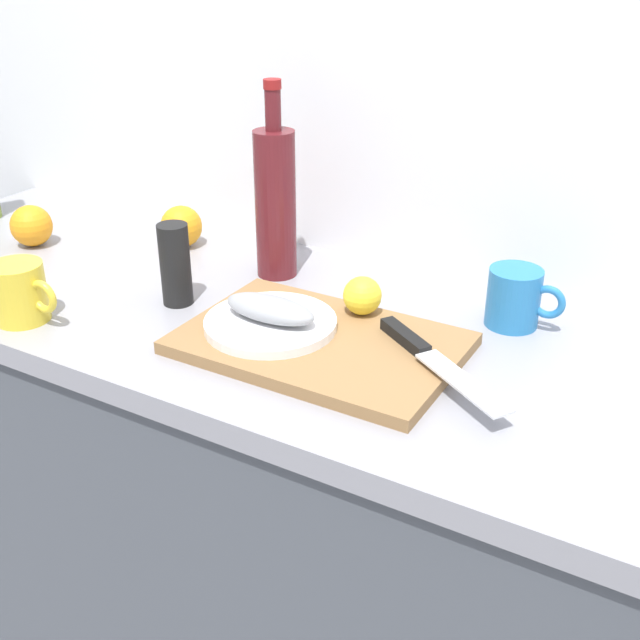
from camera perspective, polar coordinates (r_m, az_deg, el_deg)
The scene contains 13 objects.
back_wall at distance 1.43m, azimuth 6.99°, elevation 17.43°, with size 3.20×0.05×2.50m, color white.
kitchen_counter at distance 1.52m, azimuth 0.13°, elevation -15.76°, with size 2.00×0.60×0.90m.
cutting_board at distance 1.19m, azimuth 0.00°, elevation -1.72°, with size 0.42×0.28×0.02m, color olive.
white_plate at distance 1.21m, azimuth -3.66°, elevation -0.26°, with size 0.21×0.21×0.01m, color white.
fish_fillet at distance 1.20m, azimuth -3.69°, elevation 0.82°, with size 0.16×0.07×0.04m, color gray.
chef_knife at distance 1.14m, azimuth 7.69°, elevation -2.37°, with size 0.26×0.18×0.02m.
lemon_0 at distance 1.25m, azimuth 3.13°, elevation 1.81°, with size 0.06×0.06×0.06m, color yellow.
wine_bottle at distance 1.41m, azimuth -3.29°, elevation 8.72°, with size 0.07×0.07×0.35m.
coffee_mug_0 at distance 1.28m, azimuth 14.13°, elevation 1.60°, with size 0.13×0.09×0.10m.
coffee_mug_1 at distance 1.35m, azimuth -21.15°, elevation 1.90°, with size 0.13×0.09×0.10m.
orange_0 at distance 1.60m, azimuth -10.14°, elevation 6.78°, with size 0.08×0.08×0.08m, color orange.
orange_1 at distance 1.68m, azimuth -20.42°, elevation 6.50°, with size 0.08×0.08×0.08m, color orange.
pepper_mill at distance 1.34m, azimuth -10.58°, elevation 4.02°, with size 0.05×0.05×0.14m, color black.
Camera 1 is at (0.56, -0.97, 1.48)m, focal length 43.60 mm.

